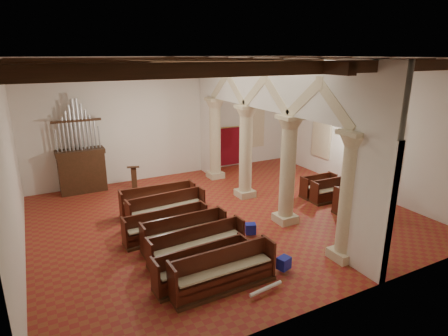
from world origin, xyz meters
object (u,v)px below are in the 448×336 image
Objects in this scene: pipe_organ at (81,163)px; processional_banner at (246,157)px; lectern at (134,181)px; nave_pew_0 at (224,276)px; aisle_pew_0 at (356,203)px.

processional_banner is at bearing -5.43° from pipe_organ.
lectern is 0.54× the size of processional_banner.
nave_pew_0 is at bearing -106.50° from processional_banner.
lectern is 0.69× the size of aisle_pew_0.
pipe_organ is at bearing -168.12° from processional_banner.
lectern is at bearing 142.31° from aisle_pew_0.
processional_banner is 1.28× the size of aisle_pew_0.
lectern is 0.44× the size of nave_pew_0.
lectern reaches higher than aisle_pew_0.
aisle_pew_0 is at bearing -38.77° from pipe_organ.
processional_banner is at bearing 55.06° from nave_pew_0.
aisle_pew_0 reaches higher than nave_pew_0.
pipe_organ reaches higher than processional_banner.
pipe_organ reaches higher than aisle_pew_0.
processional_banner is (8.23, -0.78, -0.56)m from pipe_organ.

